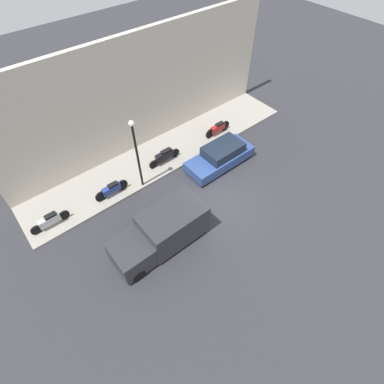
# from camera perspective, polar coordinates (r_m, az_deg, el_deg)

# --- Properties ---
(ground_plane) EXTENTS (60.00, 60.00, 0.00)m
(ground_plane) POSITION_cam_1_polar(r_m,az_deg,el_deg) (16.09, 5.54, -2.26)
(ground_plane) COLOR #2D2D33
(sidewalk) EXTENTS (3.15, 17.58, 0.12)m
(sidewalk) POSITION_cam_1_polar(r_m,az_deg,el_deg) (18.75, -5.19, 7.34)
(sidewalk) COLOR gray
(sidewalk) RESTS_ON ground_plane
(building_facade) EXTENTS (0.30, 17.58, 6.75)m
(building_facade) POSITION_cam_1_polar(r_m,az_deg,el_deg) (17.99, -9.34, 18.03)
(building_facade) COLOR beige
(building_facade) RESTS_ON ground_plane
(parked_car) EXTENTS (1.65, 4.19, 1.37)m
(parked_car) POSITION_cam_1_polar(r_m,az_deg,el_deg) (17.70, 5.47, 6.82)
(parked_car) COLOR #2D4784
(parked_car) RESTS_ON ground_plane
(delivery_van) EXTENTS (1.87, 4.58, 1.89)m
(delivery_van) POSITION_cam_1_polar(r_m,az_deg,el_deg) (13.89, -6.01, -7.69)
(delivery_van) COLOR #2D2D33
(delivery_van) RESTS_ON ground_plane
(motorcycle_black) EXTENTS (0.30, 2.13, 0.85)m
(motorcycle_black) POSITION_cam_1_polar(r_m,az_deg,el_deg) (17.80, -5.26, 6.82)
(motorcycle_black) COLOR black
(motorcycle_black) RESTS_ON sidewalk
(motorcycle_blue) EXTENTS (0.30, 1.91, 0.75)m
(motorcycle_blue) POSITION_cam_1_polar(r_m,az_deg,el_deg) (16.53, -15.06, 0.51)
(motorcycle_blue) COLOR navy
(motorcycle_blue) RESTS_ON sidewalk
(motorcycle_red) EXTENTS (0.30, 1.98, 0.76)m
(motorcycle_red) POSITION_cam_1_polar(r_m,az_deg,el_deg) (19.89, 4.94, 12.02)
(motorcycle_red) COLOR #B21E1E
(motorcycle_red) RESTS_ON sidewalk
(scooter_silver) EXTENTS (0.30, 1.95, 0.77)m
(scooter_silver) POSITION_cam_1_polar(r_m,az_deg,el_deg) (16.27, -25.47, -4.93)
(scooter_silver) COLOR #B7B7BF
(scooter_silver) RESTS_ON sidewalk
(streetlamp) EXTENTS (0.29, 0.29, 4.29)m
(streetlamp) POSITION_cam_1_polar(r_m,az_deg,el_deg) (15.15, -10.60, 8.14)
(streetlamp) COLOR black
(streetlamp) RESTS_ON sidewalk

